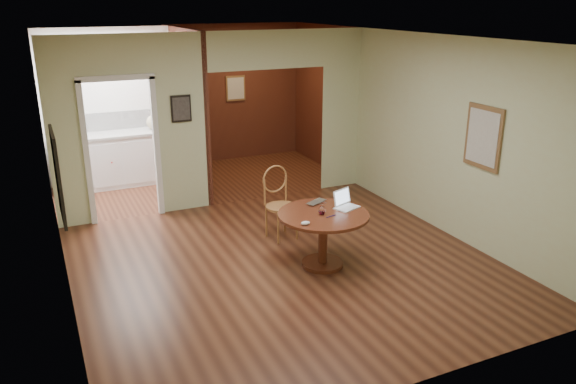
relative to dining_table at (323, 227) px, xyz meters
name	(u,v)px	position (x,y,z in m)	size (l,w,h in m)	color
floor	(287,266)	(-0.41, 0.15, -0.51)	(5.00, 5.00, 0.00)	#401E12
room_shell	(180,121)	(-0.88, 3.25, 0.77)	(5.20, 7.50, 5.00)	white
dining_table	(323,227)	(0.00, 0.00, 0.00)	(1.11, 1.11, 0.69)	#5D2817
chair	(279,198)	(-0.12, 1.06, 0.05)	(0.49, 0.49, 1.01)	#A3603A
open_laptop	(344,202)	(0.34, 0.09, 0.24)	(0.35, 0.35, 0.21)	white
closed_laptop	(319,203)	(0.11, 0.32, 0.19)	(0.30, 0.19, 0.02)	#AFB0B4
mouse	(305,223)	(-0.36, -0.24, 0.20)	(0.11, 0.06, 0.05)	white
wine_glass	(322,210)	(-0.04, -0.02, 0.23)	(0.09, 0.09, 0.10)	white
pen	(331,216)	(0.03, -0.13, 0.18)	(0.01, 0.01, 0.14)	#0D135B
kitchen_cabinet	(118,159)	(-1.76, 4.35, -0.04)	(2.06, 0.60, 0.94)	white
grocery_bag	(154,122)	(-1.09, 4.35, 0.56)	(0.26, 0.22, 0.26)	tan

